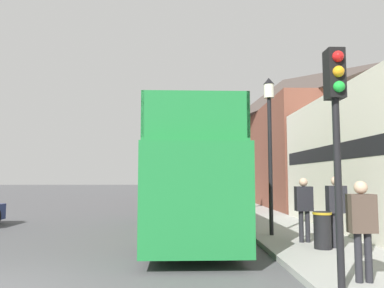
{
  "coord_description": "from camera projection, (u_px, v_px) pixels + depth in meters",
  "views": [
    {
      "loc": [
        3.7,
        -6.39,
        1.95
      ],
      "look_at": [
        4.01,
        5.13,
        2.98
      ],
      "focal_mm": 35.0,
      "sensor_mm": 36.0,
      "label": 1
    }
  ],
  "objects": [
    {
      "name": "parked_car_ahead_of_bus",
      "position": [
        200.0,
        199.0,
        21.73
      ],
      "size": [
        1.95,
        4.02,
        1.47
      ],
      "rotation": [
        0.0,
        0.0,
        0.02
      ],
      "color": "black",
      "rests_on": "ground_plane"
    },
    {
      "name": "lamp_post_second",
      "position": [
        232.0,
        156.0,
        20.43
      ],
      "size": [
        0.35,
        0.35,
        4.27
      ],
      "color": "black",
      "rests_on": "sidewalk"
    },
    {
      "name": "traffic_signal",
      "position": [
        336.0,
        112.0,
        6.25
      ],
      "size": [
        0.28,
        0.42,
        3.98
      ],
      "color": "black",
      "rests_on": "sidewalk"
    },
    {
      "name": "pedestrian_second",
      "position": [
        337.0,
        205.0,
        9.72
      ],
      "size": [
        0.48,
        0.27,
        1.84
      ],
      "color": "#232328",
      "rests_on": "sidewalk"
    },
    {
      "name": "pedestrian_third",
      "position": [
        304.0,
        203.0,
        10.56
      ],
      "size": [
        0.47,
        0.26,
        1.79
      ],
      "color": "#232328",
      "rests_on": "sidewalk"
    },
    {
      "name": "tour_bus",
      "position": [
        189.0,
        183.0,
        12.98
      ],
      "size": [
        2.54,
        10.43,
        3.87
      ],
      "rotation": [
        0.0,
        0.0,
        0.01
      ],
      "color": "#1E7A38",
      "rests_on": "ground_plane"
    },
    {
      "name": "pedestrian_nearest",
      "position": [
        362.0,
        221.0,
        6.55
      ],
      "size": [
        0.46,
        0.25,
        1.75
      ],
      "color": "#232328",
      "rests_on": "sidewalk"
    },
    {
      "name": "lamp_post_third",
      "position": [
        217.0,
        158.0,
        28.84
      ],
      "size": [
        0.35,
        0.35,
        4.85
      ],
      "color": "black",
      "rests_on": "sidewalk"
    },
    {
      "name": "ground_plane",
      "position": [
        131.0,
        204.0,
        27.0
      ],
      "size": [
        144.0,
        144.0,
        0.0
      ],
      "primitive_type": "plane",
      "color": "#4C4C4F"
    },
    {
      "name": "sidewalk",
      "position": [
        239.0,
        206.0,
        24.21
      ],
      "size": [
        2.94,
        108.0,
        0.14
      ],
      "color": "#999993",
      "rests_on": "ground_plane"
    },
    {
      "name": "lamp_post_nearest",
      "position": [
        270.0,
        126.0,
        12.09
      ],
      "size": [
        0.35,
        0.35,
        5.06
      ],
      "color": "black",
      "rests_on": "sidewalk"
    },
    {
      "name": "brick_terrace_rear",
      "position": [
        284.0,
        140.0,
        29.85
      ],
      "size": [
        6.0,
        21.99,
        9.83
      ],
      "color": "brown",
      "rests_on": "ground_plane"
    },
    {
      "name": "litter_bin",
      "position": [
        322.0,
        229.0,
        9.55
      ],
      "size": [
        0.48,
        0.48,
        0.93
      ],
      "color": "black",
      "rests_on": "sidewalk"
    }
  ]
}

